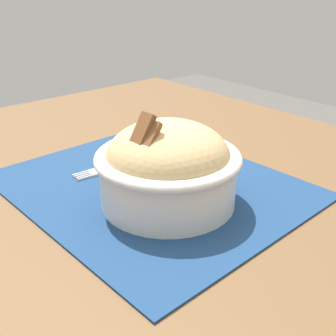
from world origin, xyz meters
name	(u,v)px	position (x,y,z in m)	size (l,w,h in m)	color
table	(176,237)	(0.00, 0.00, 0.68)	(1.11, 0.84, 0.77)	brown
placemat	(152,185)	(0.02, 0.03, 0.77)	(0.41, 0.35, 0.00)	navy
bowl	(168,166)	(-0.03, 0.04, 0.83)	(0.22, 0.22, 0.13)	silver
fork	(108,169)	(0.11, 0.05, 0.77)	(0.02, 0.12, 0.00)	#BCBCBC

